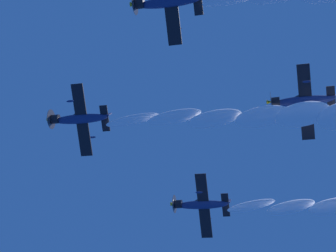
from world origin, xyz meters
name	(u,v)px	position (x,y,z in m)	size (l,w,h in m)	color
airplane_lead	(78,119)	(-4.50, -0.65, 58.55)	(7.20, 7.11, 4.19)	navy
airplane_left_wingman	(167,2)	(-8.38, -17.69, 58.56)	(7.17, 7.13, 4.18)	navy
airplane_right_wingman	(200,205)	(14.26, -2.97, 57.68)	(7.25, 7.10, 4.16)	navy
airplane_slot_tail	(302,101)	(9.73, -21.27, 57.40)	(7.14, 7.17, 4.11)	navy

